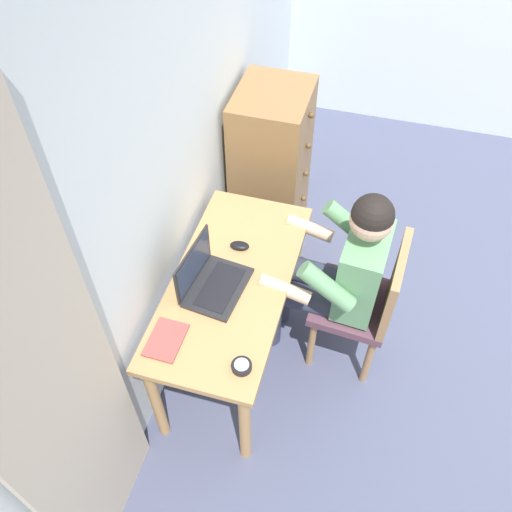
{
  "coord_description": "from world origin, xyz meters",
  "views": [
    {
      "loc": [
        -2.02,
        1.28,
        2.77
      ],
      "look_at": [
        -0.39,
        1.75,
        0.82
      ],
      "focal_mm": 37.29,
      "sensor_mm": 36.0,
      "label": 1
    }
  ],
  "objects_px": {
    "dresser": "(271,167)",
    "laptop": "(210,279)",
    "desk": "(232,293)",
    "person_seated": "(337,269)",
    "desk_clock": "(242,366)",
    "computer_mouse": "(240,246)",
    "chair": "(367,300)",
    "notebook_pad": "(166,340)"
  },
  "relations": [
    {
      "from": "dresser",
      "to": "laptop",
      "type": "bearing_deg",
      "value": 179.58
    },
    {
      "from": "desk",
      "to": "person_seated",
      "type": "height_order",
      "value": "person_seated"
    },
    {
      "from": "person_seated",
      "to": "laptop",
      "type": "height_order",
      "value": "person_seated"
    },
    {
      "from": "desk",
      "to": "desk_clock",
      "type": "xyz_separation_m",
      "value": [
        -0.45,
        -0.19,
        0.13
      ]
    },
    {
      "from": "desk_clock",
      "to": "dresser",
      "type": "bearing_deg",
      "value": 9.89
    },
    {
      "from": "laptop",
      "to": "computer_mouse",
      "type": "distance_m",
      "value": 0.29
    },
    {
      "from": "person_seated",
      "to": "desk",
      "type": "bearing_deg",
      "value": 115.6
    },
    {
      "from": "chair",
      "to": "notebook_pad",
      "type": "relative_size",
      "value": 4.24
    },
    {
      "from": "computer_mouse",
      "to": "chair",
      "type": "bearing_deg",
      "value": -95.61
    },
    {
      "from": "dresser",
      "to": "laptop",
      "type": "relative_size",
      "value": 2.98
    },
    {
      "from": "desk",
      "to": "computer_mouse",
      "type": "xyz_separation_m",
      "value": [
        0.22,
        0.02,
        0.13
      ]
    },
    {
      "from": "person_seated",
      "to": "laptop",
      "type": "distance_m",
      "value": 0.65
    },
    {
      "from": "laptop",
      "to": "chair",
      "type": "bearing_deg",
      "value": -69.36
    },
    {
      "from": "chair",
      "to": "person_seated",
      "type": "relative_size",
      "value": 0.74
    },
    {
      "from": "laptop",
      "to": "notebook_pad",
      "type": "distance_m",
      "value": 0.36
    },
    {
      "from": "desk_clock",
      "to": "desk",
      "type": "bearing_deg",
      "value": 22.98
    },
    {
      "from": "dresser",
      "to": "person_seated",
      "type": "distance_m",
      "value": 1.03
    },
    {
      "from": "notebook_pad",
      "to": "person_seated",
      "type": "bearing_deg",
      "value": -44.9
    },
    {
      "from": "computer_mouse",
      "to": "notebook_pad",
      "type": "bearing_deg",
      "value": 159.92
    },
    {
      "from": "dresser",
      "to": "person_seated",
      "type": "height_order",
      "value": "person_seated"
    },
    {
      "from": "laptop",
      "to": "computer_mouse",
      "type": "bearing_deg",
      "value": -13.11
    },
    {
      "from": "chair",
      "to": "computer_mouse",
      "type": "distance_m",
      "value": 0.73
    },
    {
      "from": "person_seated",
      "to": "notebook_pad",
      "type": "distance_m",
      "value": 0.93
    },
    {
      "from": "chair",
      "to": "desk_clock",
      "type": "distance_m",
      "value": 0.86
    },
    {
      "from": "dresser",
      "to": "desk_clock",
      "type": "distance_m",
      "value": 1.57
    },
    {
      "from": "desk_clock",
      "to": "notebook_pad",
      "type": "xyz_separation_m",
      "value": [
        0.04,
        0.37,
        -0.01
      ]
    },
    {
      "from": "laptop",
      "to": "notebook_pad",
      "type": "height_order",
      "value": "laptop"
    },
    {
      "from": "person_seated",
      "to": "computer_mouse",
      "type": "distance_m",
      "value": 0.51
    },
    {
      "from": "dresser",
      "to": "laptop",
      "type": "distance_m",
      "value": 1.17
    },
    {
      "from": "laptop",
      "to": "computer_mouse",
      "type": "xyz_separation_m",
      "value": [
        0.28,
        -0.06,
        -0.04
      ]
    },
    {
      "from": "dresser",
      "to": "chair",
      "type": "bearing_deg",
      "value": -139.12
    },
    {
      "from": "desk_clock",
      "to": "person_seated",
      "type": "bearing_deg",
      "value": -23.52
    },
    {
      "from": "desk",
      "to": "dresser",
      "type": "bearing_deg",
      "value": 4.06
    },
    {
      "from": "person_seated",
      "to": "dresser",
      "type": "bearing_deg",
      "value": 33.57
    },
    {
      "from": "computer_mouse",
      "to": "laptop",
      "type": "bearing_deg",
      "value": 160.72
    },
    {
      "from": "chair",
      "to": "computer_mouse",
      "type": "height_order",
      "value": "chair"
    },
    {
      "from": "desk",
      "to": "notebook_pad",
      "type": "xyz_separation_m",
      "value": [
        -0.41,
        0.18,
        0.12
      ]
    },
    {
      "from": "chair",
      "to": "computer_mouse",
      "type": "relative_size",
      "value": 8.9
    },
    {
      "from": "chair",
      "to": "person_seated",
      "type": "height_order",
      "value": "person_seated"
    },
    {
      "from": "dresser",
      "to": "laptop",
      "type": "height_order",
      "value": "dresser"
    },
    {
      "from": "dresser",
      "to": "computer_mouse",
      "type": "distance_m",
      "value": 0.89
    },
    {
      "from": "person_seated",
      "to": "computer_mouse",
      "type": "height_order",
      "value": "person_seated"
    }
  ]
}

